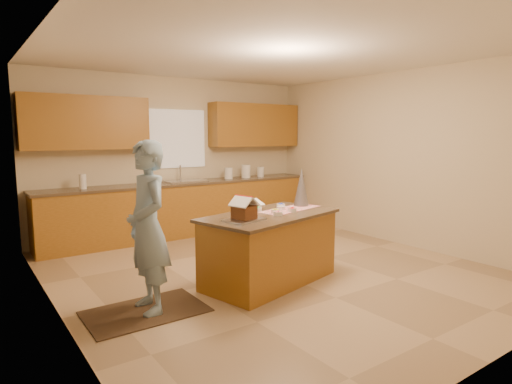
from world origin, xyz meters
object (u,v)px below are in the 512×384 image
island_base (270,250)px  tinsel_tree (301,187)px  gingerbread_house (244,210)px  boy (148,227)px

island_base → tinsel_tree: tinsel_tree is taller
gingerbread_house → tinsel_tree: bearing=17.9°
boy → tinsel_tree: bearing=96.9°
island_base → gingerbread_house: 0.73m
island_base → tinsel_tree: size_ratio=3.27×
gingerbread_house → boy: bearing=171.0°
island_base → gingerbread_house: (-0.46, -0.16, 0.54)m
tinsel_tree → gingerbread_house: (-1.12, -0.36, -0.13)m
boy → gingerbread_house: 1.03m
tinsel_tree → gingerbread_house: size_ratio=1.63×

